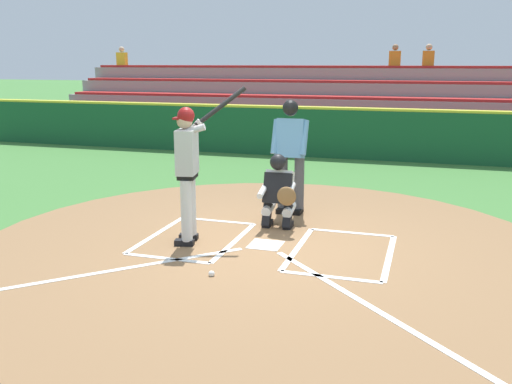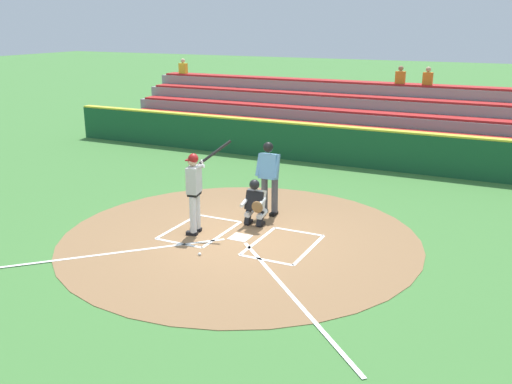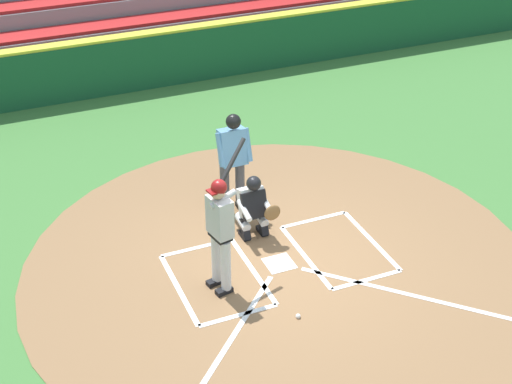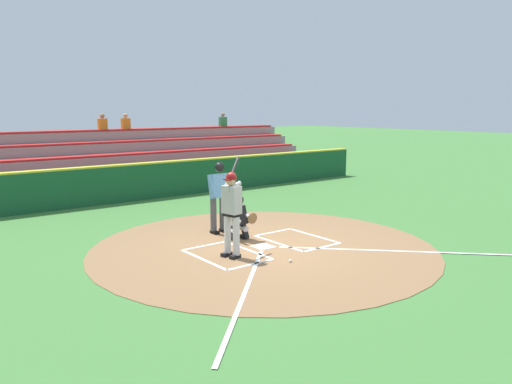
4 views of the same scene
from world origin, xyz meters
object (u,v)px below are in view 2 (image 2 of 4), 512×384
plate_umpire (269,173)px  catcher (255,202)px  baseball (200,254)px  batter (195,187)px

plate_umpire → catcher: bearing=92.2°
catcher → baseball: catcher is taller
catcher → baseball: (0.23, 2.16, -0.55)m
batter → baseball: batter is taller
catcher → plate_umpire: plate_umpire is taller
catcher → baseball: bearing=83.9°
catcher → plate_umpire: 0.97m
baseball → batter: bearing=-55.2°
batter → plate_umpire: (-0.94, -1.92, -0.02)m
batter → baseball: size_ratio=28.76×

